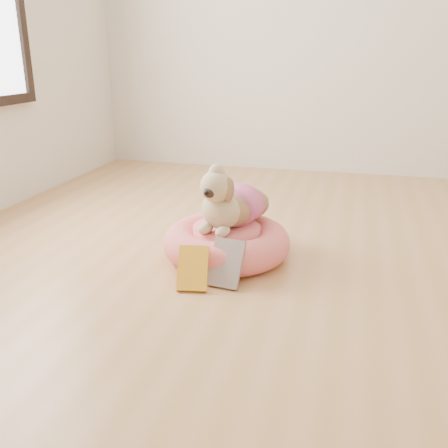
% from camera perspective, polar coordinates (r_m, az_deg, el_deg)
% --- Properties ---
extents(floor, '(4.50, 4.50, 0.00)m').
position_cam_1_polar(floor, '(2.17, 9.39, -7.35)').
color(floor, tan).
rests_on(floor, ground).
extents(pet_bed, '(0.62, 0.62, 0.16)m').
position_cam_1_polar(pet_bed, '(2.43, 0.30, -2.10)').
color(pet_bed, '#DD565E').
rests_on(pet_bed, floor).
extents(dog, '(0.42, 0.52, 0.33)m').
position_cam_1_polar(dog, '(2.36, 0.73, 3.63)').
color(dog, brown).
rests_on(dog, pet_bed).
extents(book_yellow, '(0.15, 0.15, 0.17)m').
position_cam_1_polar(book_yellow, '(2.13, -3.57, -5.07)').
color(book_yellow, '#FFF51A').
rests_on(book_yellow, floor).
extents(book_white, '(0.15, 0.15, 0.19)m').
position_cam_1_polar(book_white, '(2.15, 0.27, -4.51)').
color(book_white, white).
rests_on(book_white, floor).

